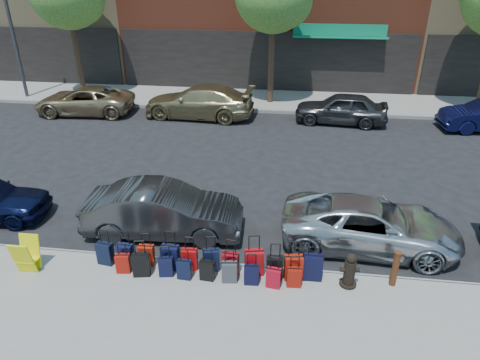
# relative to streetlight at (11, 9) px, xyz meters

# --- Properties ---
(ground) EXTENTS (120.00, 120.00, 0.00)m
(ground) POSITION_rel_streetlight_xyz_m (12.80, -8.80, -4.66)
(ground) COLOR black
(ground) RESTS_ON ground
(sidewalk_near) EXTENTS (60.00, 4.00, 0.15)m
(sidewalk_near) POSITION_rel_streetlight_xyz_m (12.80, -15.30, -4.59)
(sidewalk_near) COLOR gray
(sidewalk_near) RESTS_ON ground
(sidewalk_far) EXTENTS (60.00, 4.00, 0.15)m
(sidewalk_far) POSITION_rel_streetlight_xyz_m (12.80, 1.20, -4.59)
(sidewalk_far) COLOR gray
(sidewalk_far) RESTS_ON ground
(curb_near) EXTENTS (60.00, 0.08, 0.15)m
(curb_near) POSITION_rel_streetlight_xyz_m (12.80, -13.28, -4.59)
(curb_near) COLOR gray
(curb_near) RESTS_ON ground
(curb_far) EXTENTS (60.00, 0.08, 0.15)m
(curb_far) POSITION_rel_streetlight_xyz_m (12.80, -0.82, -4.59)
(curb_far) COLOR gray
(curb_far) RESTS_ON ground
(streetlight) EXTENTS (2.59, 0.18, 8.00)m
(streetlight) POSITION_rel_streetlight_xyz_m (0.00, 0.00, 0.00)
(streetlight) COLOR #333338
(streetlight) RESTS_ON sidewalk_far
(suitcase_front_0) EXTENTS (0.41, 0.27, 0.93)m
(suitcase_front_0) POSITION_rel_streetlight_xyz_m (10.24, -13.65, -4.22)
(suitcase_front_0) COLOR black
(suitcase_front_0) RESTS_ON sidewalk_near
(suitcase_front_1) EXTENTS (0.41, 0.26, 0.94)m
(suitcase_front_1) POSITION_rel_streetlight_xyz_m (10.74, -13.64, -4.22)
(suitcase_front_1) COLOR black
(suitcase_front_1) RESTS_ON sidewalk_near
(suitcase_front_2) EXTENTS (0.37, 0.22, 0.88)m
(suitcase_front_2) POSITION_rel_streetlight_xyz_m (11.25, -13.57, -4.24)
(suitcase_front_2) COLOR #A31B0A
(suitcase_front_2) RESTS_ON sidewalk_near
(suitcase_front_3) EXTENTS (0.44, 0.26, 1.02)m
(suitcase_front_3) POSITION_rel_streetlight_xyz_m (11.86, -13.62, -4.19)
(suitcase_front_3) COLOR black
(suitcase_front_3) RESTS_ON sidewalk_near
(suitcase_front_4) EXTENTS (0.37, 0.22, 0.87)m
(suitcase_front_4) POSITION_rel_streetlight_xyz_m (12.33, -13.58, -4.24)
(suitcase_front_4) COLOR #AC0B0C
(suitcase_front_4) RESTS_ON sidewalk_near
(suitcase_front_5) EXTENTS (0.41, 0.28, 0.91)m
(suitcase_front_5) POSITION_rel_streetlight_xyz_m (12.85, -13.56, -4.22)
(suitcase_front_5) COLOR black
(suitcase_front_5) RESTS_ON sidewalk_near
(suitcase_front_6) EXTENTS (0.40, 0.25, 0.92)m
(suitcase_front_6) POSITION_rel_streetlight_xyz_m (13.33, -13.64, -4.22)
(suitcase_front_6) COLOR maroon
(suitcase_front_6) RESTS_ON sidewalk_near
(suitcase_front_7) EXTENTS (0.47, 0.32, 1.04)m
(suitcase_front_7) POSITION_rel_streetlight_xyz_m (13.88, -13.58, -4.18)
(suitcase_front_7) COLOR #AB0B11
(suitcase_front_7) RESTS_ON sidewalk_near
(suitcase_front_8) EXTENTS (0.39, 0.23, 0.91)m
(suitcase_front_8) POSITION_rel_streetlight_xyz_m (14.36, -13.64, -4.23)
(suitcase_front_8) COLOR black
(suitcase_front_8) RESTS_ON sidewalk_near
(suitcase_front_9) EXTENTS (0.45, 0.30, 1.01)m
(suitcase_front_9) POSITION_rel_streetlight_xyz_m (14.80, -13.64, -4.19)
(suitcase_front_9) COLOR #9E160A
(suitcase_front_9) RESTS_ON sidewalk_near
(suitcase_front_10) EXTENTS (0.44, 0.25, 1.05)m
(suitcase_front_10) POSITION_rel_streetlight_xyz_m (15.24, -13.57, -4.18)
(suitcase_front_10) COLOR black
(suitcase_front_10) RESTS_ON sidewalk_near
(suitcase_back_1) EXTENTS (0.35, 0.23, 0.78)m
(suitcase_back_1) POSITION_rel_streetlight_xyz_m (10.78, -13.90, -4.27)
(suitcase_back_1) COLOR #991209
(suitcase_back_1) RESTS_ON sidewalk_near
(suitcase_back_2) EXTENTS (0.42, 0.30, 0.93)m
(suitcase_back_2) POSITION_rel_streetlight_xyz_m (11.25, -13.96, -4.22)
(suitcase_back_2) COLOR black
(suitcase_back_2) RESTS_ON sidewalk_near
(suitcase_back_3) EXTENTS (0.35, 0.24, 0.79)m
(suitcase_back_3) POSITION_rel_streetlight_xyz_m (11.83, -13.89, -4.27)
(suitcase_back_3) COLOR black
(suitcase_back_3) RESTS_ON sidewalk_near
(suitcase_back_4) EXTENTS (0.34, 0.21, 0.78)m
(suitcase_back_4) POSITION_rel_streetlight_xyz_m (12.28, -13.94, -4.27)
(suitcase_back_4) COLOR black
(suitcase_back_4) RESTS_ON sidewalk_near
(suitcase_back_5) EXTENTS (0.35, 0.22, 0.80)m
(suitcase_back_5) POSITION_rel_streetlight_xyz_m (12.82, -13.91, -4.26)
(suitcase_back_5) COLOR black
(suitcase_back_5) RESTS_ON sidewalk_near
(suitcase_back_6) EXTENTS (0.37, 0.24, 0.83)m
(suitcase_back_6) POSITION_rel_streetlight_xyz_m (13.34, -13.91, -4.25)
(suitcase_back_6) COLOR #39383D
(suitcase_back_6) RESTS_ON sidewalk_near
(suitcase_back_7) EXTENTS (0.34, 0.21, 0.79)m
(suitcase_back_7) POSITION_rel_streetlight_xyz_m (13.85, -13.93, -4.26)
(suitcase_back_7) COLOR black
(suitcase_back_7) RESTS_ON sidewalk_near
(suitcase_back_8) EXTENTS (0.35, 0.24, 0.79)m
(suitcase_back_8) POSITION_rel_streetlight_xyz_m (14.36, -13.97, -4.27)
(suitcase_back_8) COLOR #A10A1A
(suitcase_back_8) RESTS_ON sidewalk_near
(suitcase_back_9) EXTENTS (0.34, 0.21, 0.78)m
(suitcase_back_9) POSITION_rel_streetlight_xyz_m (14.82, -13.88, -4.27)
(suitcase_back_9) COLOR maroon
(suitcase_back_9) RESTS_ON sidewalk_near
(fire_hydrant) EXTENTS (0.44, 0.39, 0.87)m
(fire_hydrant) POSITION_rel_streetlight_xyz_m (16.06, -13.69, -4.11)
(fire_hydrant) COLOR black
(fire_hydrant) RESTS_ON sidewalk_near
(bollard) EXTENTS (0.17, 0.17, 0.91)m
(bollard) POSITION_rel_streetlight_xyz_m (17.07, -13.55, -4.04)
(bollard) COLOR #38190C
(bollard) RESTS_ON sidewalk_near
(display_rack) EXTENTS (0.49, 0.54, 0.87)m
(display_rack) POSITION_rel_streetlight_xyz_m (8.51, -14.14, -4.08)
(display_rack) COLOR yellow
(display_rack) RESTS_ON sidewalk_near
(car_near_1) EXTENTS (4.39, 1.76, 1.42)m
(car_near_1) POSITION_rel_streetlight_xyz_m (11.21, -11.94, -3.95)
(car_near_1) COLOR #363639
(car_near_1) RESTS_ON ground
(car_near_2) EXTENTS (4.74, 2.42, 1.28)m
(car_near_2) POSITION_rel_streetlight_xyz_m (16.76, -11.80, -4.02)
(car_near_2) COLOR silver
(car_near_2) RESTS_ON ground
(car_far_0) EXTENTS (4.95, 2.55, 1.33)m
(car_far_0) POSITION_rel_streetlight_xyz_m (4.22, -2.06, -3.99)
(car_far_0) COLOR tan
(car_far_0) RESTS_ON ground
(car_far_1) EXTENTS (5.46, 2.52, 1.55)m
(car_far_1) POSITION_rel_streetlight_xyz_m (10.00, -1.85, -3.89)
(car_far_1) COLOR #99885D
(car_far_1) RESTS_ON ground
(car_far_2) EXTENTS (4.35, 2.07, 1.44)m
(car_far_2) POSITION_rel_streetlight_xyz_m (16.78, -1.87, -3.94)
(car_far_2) COLOR #353538
(car_far_2) RESTS_ON ground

